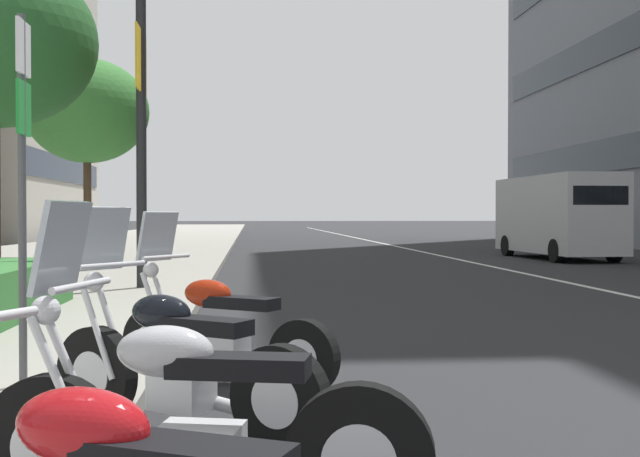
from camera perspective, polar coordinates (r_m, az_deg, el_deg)
sidewalk_right_plaza at (r=33.19m, az=-14.70°, el=-1.41°), size 160.00×9.58×0.15m
lane_centre_stripe at (r=38.31m, az=5.03°, el=-1.18°), size 110.00×0.16×0.01m
motorcycle_under_tarp at (r=3.80m, az=-9.14°, el=-13.96°), size 0.72×2.12×1.50m
motorcycle_by_sign_pole at (r=5.27m, az=-10.29°, el=-9.80°), size 1.34×1.85×1.49m
motorcycle_mid_row at (r=6.77m, az=-7.25°, el=-7.51°), size 1.32×1.85×1.46m
delivery_van_ahead at (r=27.05m, az=16.74°, el=0.95°), size 6.09×2.27×2.71m
parking_sign_by_curb at (r=6.32m, az=-20.66°, el=5.05°), size 0.32×0.06×2.78m
street_tree_far_plaza at (r=23.35m, az=-16.46°, el=8.11°), size 3.44×3.44×5.68m
pedestrian_on_plaza at (r=15.22m, az=-18.49°, el=-0.99°), size 0.48×0.45×1.55m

